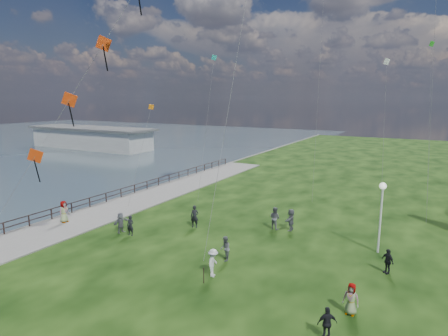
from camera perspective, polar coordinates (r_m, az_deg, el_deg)
The scene contains 16 objects.
waterfront at distance 35.55m, azimuth -19.80°, elevation -6.52°, with size 200.00×200.00×1.51m.
pier_pavilion at distance 83.89m, azimuth -19.63°, elevation 4.40°, with size 30.00×8.00×4.40m.
lamppost at distance 26.21m, azimuth 22.89°, elevation -4.88°, with size 0.44×0.44×4.72m.
person_0 at distance 28.79m, azimuth -14.07°, elevation -8.50°, with size 0.55×0.36×1.51m, color black.
person_1 at distance 23.85m, azimuth 0.16°, elevation -12.18°, with size 0.76×0.47×1.57m, color #595960.
person_2 at distance 21.93m, azimuth -1.67°, elevation -14.24°, with size 1.05×0.54×1.62m, color silver.
person_3 at distance 17.52m, azimuth 15.45°, elevation -21.83°, with size 0.86×0.44×1.46m, color black.
person_4 at distance 19.48m, azimuth 18.80°, elevation -18.36°, with size 0.75×0.46×1.54m, color #595960.
person_5 at distance 29.52m, azimuth -15.46°, elevation -8.02°, with size 1.46×0.63×1.58m, color #595960.
person_6 at distance 29.68m, azimuth -4.50°, elevation -7.37°, with size 0.64×0.42×1.76m, color black.
person_7 at distance 29.49m, azimuth 7.73°, elevation -7.55°, with size 0.86×0.53×1.76m, color #595960.
person_9 at distance 24.23m, azimuth 23.65°, elevation -12.85°, with size 0.87×0.45×1.49m, color black.
person_10 at distance 33.08m, azimuth -23.20°, elevation -6.29°, with size 0.87×0.54×1.79m, color #595960.
person_11 at distance 29.39m, azimuth 10.16°, elevation -7.75°, with size 1.58×0.68×1.70m, color #595960.
red_kite_train at distance 25.96m, azimuth -18.31°, elevation 16.51°, with size 9.20×9.35×20.91m.
small_kites at distance 37.17m, azimuth 17.67°, elevation 16.87°, with size 29.50×19.85×32.12m.
Camera 1 is at (10.72, -13.11, 10.02)m, focal length 30.00 mm.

